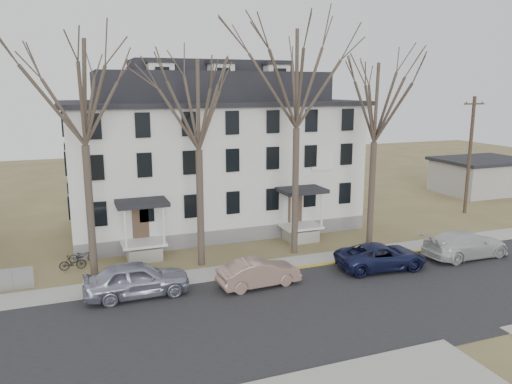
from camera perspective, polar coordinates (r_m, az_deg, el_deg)
name	(u,v)px	position (r m, az deg, el deg)	size (l,w,h in m)	color
ground	(368,323)	(23.34, 12.65, -14.38)	(120.00, 120.00, 0.00)	olive
main_road	(344,305)	(24.86, 10.06, -12.57)	(120.00, 10.00, 0.04)	#27272A
far_sidewalk	(292,264)	(29.76, 4.12, -8.20)	(120.00, 2.00, 0.08)	#A09F97
yellow_curb	(373,259)	(31.37, 13.21, -7.42)	(14.00, 0.25, 0.06)	gold
boarding_house	(211,154)	(36.93, -5.12, 4.35)	(20.80, 12.36, 12.05)	slate
distant_building	(481,175)	(53.83, 24.34, 1.73)	(8.50, 6.50, 3.35)	#A09F97
tree_far_left	(81,84)	(27.12, -19.37, 11.52)	(8.40, 8.40, 13.72)	#473B31
tree_mid_left	(198,98)	(27.96, -6.68, 10.57)	(7.80, 7.80, 12.74)	#473B31
tree_center	(297,72)	(30.01, 4.74, 13.53)	(9.00, 9.00, 14.70)	#473B31
tree_mid_right	(376,97)	(32.74, 13.57, 10.52)	(7.80, 7.80, 12.74)	#473B31
utility_pole_far	(470,154)	(43.93, 23.23, 4.01)	(2.00, 0.28, 9.50)	#3D3023
car_silver	(137,280)	(25.73, -13.44, -9.72)	(2.07, 5.15, 1.75)	#9698AC
car_tan	(259,273)	(26.29, 0.33, -9.29)	(1.51, 4.34, 1.43)	gray
car_navy	(381,257)	(29.55, 14.09, -7.21)	(2.39, 5.18, 1.44)	#171C40
car_white	(466,245)	(33.09, 22.83, -5.58)	(2.25, 5.54, 1.61)	silver
bicycle_left	(83,256)	(31.41, -19.19, -6.96)	(0.55, 1.59, 0.84)	black
bicycle_right	(73,263)	(30.37, -20.22, -7.63)	(0.41, 1.47, 0.88)	black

